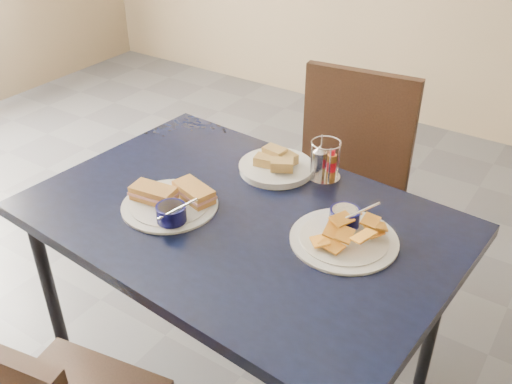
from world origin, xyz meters
The scene contains 7 objects.
ground centered at (0.00, 0.00, 0.00)m, with size 6.00×6.00×0.00m, color #4F5054.
dining_table centered at (0.01, 0.00, 0.69)m, with size 1.35×0.95×0.75m.
chair_far centered at (0.06, 0.69, 0.55)m, with size 0.51×0.49×0.97m.
sandwich_plate centered at (-0.19, -0.09, 0.77)m, with size 0.32×0.30×0.12m.
plantain_plate centered at (0.33, 0.07, 0.77)m, with size 0.31×0.31×0.12m.
bread_basket centered at (-0.03, 0.28, 0.77)m, with size 0.25×0.25×0.07m.
condiment_caddy centered at (0.12, 0.34, 0.81)m, with size 0.11×0.11×0.14m.
Camera 1 is at (0.84, -1.16, 1.74)m, focal length 40.00 mm.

